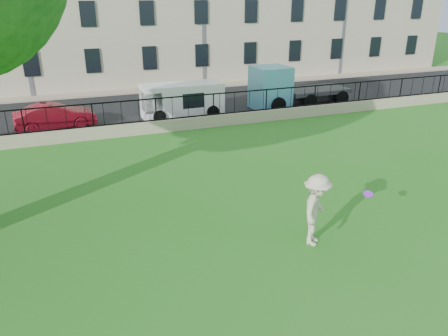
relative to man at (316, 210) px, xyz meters
name	(u,v)px	position (x,y,z in m)	size (l,w,h in m)	color
ground	(258,260)	(-1.80, -0.22, -1.02)	(120.00, 120.00, 0.00)	#29761C
retaining_wall	(157,126)	(-1.80, 11.78, -0.72)	(50.00, 0.40, 0.60)	gray
iron_railing	(156,110)	(-1.80, 11.78, 0.13)	(50.00, 0.05, 1.13)	black
street	(140,110)	(-1.80, 16.48, -1.02)	(60.00, 9.00, 0.01)	black
sidewalk	(126,92)	(-1.80, 21.68, -0.96)	(60.00, 1.40, 0.12)	gray
man	(316,210)	(0.00, 0.00, 0.00)	(1.32, 0.76, 2.04)	beige
frisbee	(368,194)	(1.50, -0.21, 0.32)	(0.27, 0.27, 0.03)	#9628E3
red_sedan	(55,116)	(-6.47, 14.18, -0.37)	(1.37, 3.93, 1.29)	maroon
white_van	(182,100)	(0.20, 14.18, -0.09)	(4.42, 1.72, 1.86)	white
blue_truck	(299,85)	(7.55, 14.18, 0.22)	(5.95, 2.11, 2.49)	#56A8CA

